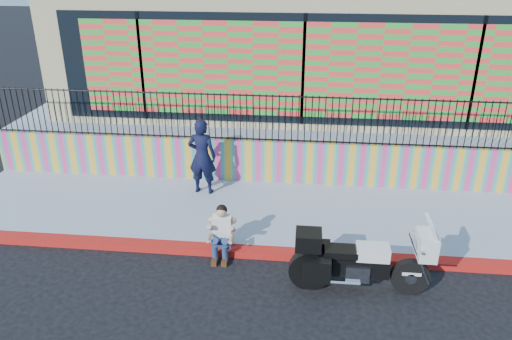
# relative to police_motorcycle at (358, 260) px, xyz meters

# --- Properties ---
(ground) EXTENTS (90.00, 90.00, 0.00)m
(ground) POSITION_rel_police_motorcycle_xyz_m (-1.15, 0.90, -0.64)
(ground) COLOR black
(ground) RESTS_ON ground
(red_curb) EXTENTS (16.00, 0.30, 0.15)m
(red_curb) POSITION_rel_police_motorcycle_xyz_m (-1.15, 0.90, -0.57)
(red_curb) COLOR #A5230B
(red_curb) RESTS_ON ground
(sidewalk) EXTENTS (16.00, 3.00, 0.15)m
(sidewalk) POSITION_rel_police_motorcycle_xyz_m (-1.15, 2.55, -0.57)
(sidewalk) COLOR #98A2B7
(sidewalk) RESTS_ON ground
(mural_wall) EXTENTS (16.00, 0.20, 1.10)m
(mural_wall) POSITION_rel_police_motorcycle_xyz_m (-1.15, 4.15, 0.06)
(mural_wall) COLOR #DA397F
(mural_wall) RESTS_ON sidewalk
(metal_fence) EXTENTS (15.80, 0.04, 1.20)m
(metal_fence) POSITION_rel_police_motorcycle_xyz_m (-1.15, 4.15, 1.21)
(metal_fence) COLOR black
(metal_fence) RESTS_ON mural_wall
(elevated_platform) EXTENTS (16.00, 10.00, 1.25)m
(elevated_platform) POSITION_rel_police_motorcycle_xyz_m (-1.15, 9.25, -0.02)
(elevated_platform) COLOR #98A2B7
(elevated_platform) RESTS_ON ground
(storefront_building) EXTENTS (14.00, 8.06, 4.00)m
(storefront_building) POSITION_rel_police_motorcycle_xyz_m (-1.15, 9.03, 2.61)
(storefront_building) COLOR tan
(storefront_building) RESTS_ON elevated_platform
(police_motorcycle) EXTENTS (2.46, 0.81, 1.53)m
(police_motorcycle) POSITION_rel_police_motorcycle_xyz_m (0.00, 0.00, 0.00)
(police_motorcycle) COLOR black
(police_motorcycle) RESTS_ON ground
(police_officer) EXTENTS (0.73, 0.52, 1.88)m
(police_officer) POSITION_rel_police_motorcycle_xyz_m (-3.48, 3.34, 0.45)
(police_officer) COLOR black
(police_officer) RESTS_ON sidewalk
(seated_man) EXTENTS (0.54, 0.71, 1.06)m
(seated_man) POSITION_rel_police_motorcycle_xyz_m (-2.60, 0.80, -0.19)
(seated_man) COLOR navy
(seated_man) RESTS_ON ground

